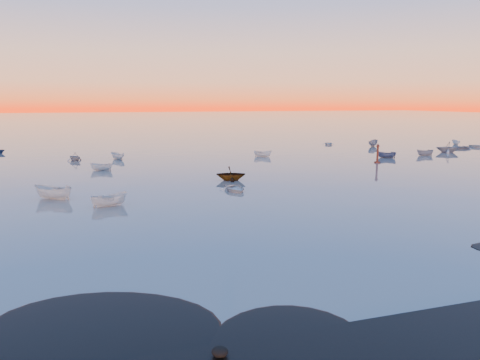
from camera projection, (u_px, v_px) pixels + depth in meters
name	position (u px, v px, depth m)	size (l,w,h in m)	color
ground	(165.00, 139.00, 119.42)	(600.00, 600.00, 0.00)	slate
mud_lobes	(473.00, 282.00, 24.83)	(140.00, 6.00, 0.07)	black
moored_fleet	(212.00, 161.00, 75.40)	(124.00, 58.00, 1.20)	white
boat_near_center	(110.00, 206.00, 42.87)	(3.43, 1.45, 1.19)	white
channel_marker	(378.00, 155.00, 72.71)	(0.89, 0.89, 3.15)	#491A0F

